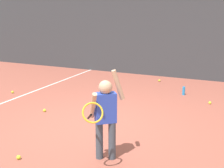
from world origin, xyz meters
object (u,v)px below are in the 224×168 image
water_bottle (184,91)px  tennis_ball_6 (210,103)px  tennis_ball_2 (45,110)px  tennis_player (105,113)px  tennis_ball_0 (19,157)px  tennis_ball_3 (13,92)px  tennis_ball_4 (159,80)px

water_bottle → tennis_ball_6: water_bottle is taller
tennis_ball_2 → tennis_player: bearing=-33.1°
tennis_player → tennis_ball_2: size_ratio=20.46×
tennis_ball_0 → tennis_ball_3: (-2.65, 2.83, 0.00)m
tennis_ball_0 → tennis_ball_6: bearing=60.7°
tennis_player → tennis_ball_3: tennis_player is taller
water_bottle → tennis_ball_4: bearing=129.7°
tennis_ball_3 → tennis_ball_6: size_ratio=1.00×
tennis_ball_4 → tennis_player: bearing=-82.9°
tennis_player → tennis_ball_6: bearing=33.3°
tennis_player → tennis_ball_0: size_ratio=20.46×
tennis_ball_6 → tennis_player: bearing=-107.2°
tennis_ball_0 → tennis_ball_2: same height
tennis_ball_3 → tennis_ball_4: size_ratio=1.00×
tennis_ball_4 → tennis_ball_6: 2.43m
tennis_ball_6 → tennis_ball_4: bearing=134.9°
water_bottle → tennis_ball_6: bearing=-36.2°
tennis_ball_4 → water_bottle: bearing=-50.3°
tennis_player → tennis_ball_0: bearing=165.5°
tennis_ball_0 → tennis_ball_4: same height
tennis_ball_2 → tennis_ball_6: 3.81m
tennis_ball_0 → tennis_ball_4: bearing=84.8°
tennis_ball_4 → tennis_ball_6: same height
tennis_player → tennis_ball_3: 4.51m
tennis_ball_0 → tennis_ball_3: 3.88m
tennis_ball_2 → tennis_ball_6: bearing=32.7°
tennis_ball_4 → tennis_ball_6: bearing=-45.1°
water_bottle → tennis_ball_6: size_ratio=3.33×
water_bottle → tennis_ball_2: 3.59m
water_bottle → tennis_ball_0: (-1.51, -4.54, -0.08)m
tennis_ball_0 → tennis_ball_2: 2.17m
water_bottle → tennis_ball_4: water_bottle is taller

